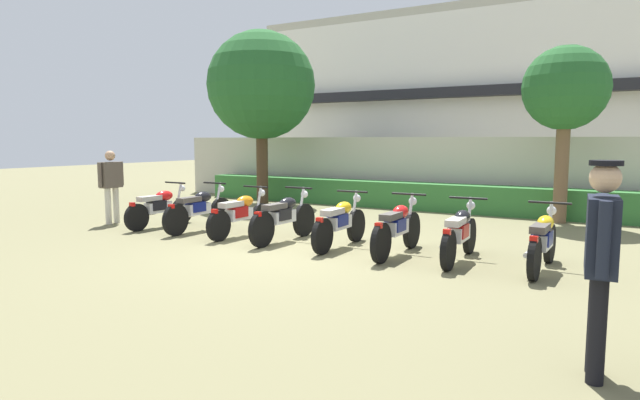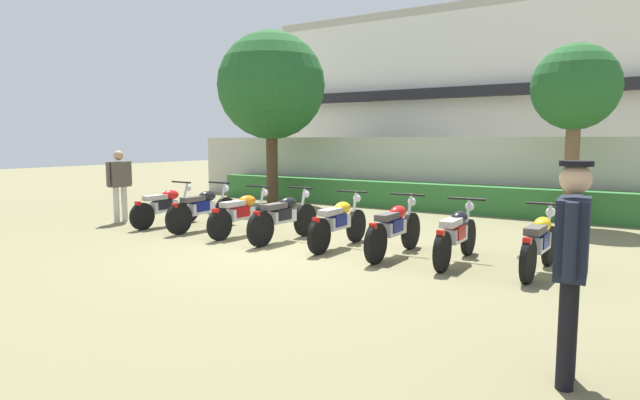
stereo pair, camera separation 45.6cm
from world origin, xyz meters
name	(u,v)px [view 1 (the left image)]	position (x,y,z in m)	size (l,w,h in m)	color
ground	(286,252)	(0.00, 0.00, 0.00)	(60.00, 60.00, 0.00)	olive
building	(497,102)	(0.00, 15.00, 3.35)	(18.12, 6.50, 6.70)	white
compound_wall	(430,172)	(0.00, 7.12, 0.96)	(17.21, 0.30, 1.93)	#BCB7A8
hedge_row	(420,196)	(0.00, 6.42, 0.36)	(13.77, 0.70, 0.71)	#337033
parked_car	(351,166)	(-3.70, 9.57, 0.94)	(4.53, 2.12, 1.89)	silver
tree_near_inspector	(261,86)	(-4.50, 5.44, 3.40)	(3.10, 3.10, 4.97)	#4C3823
tree_far_side	(565,91)	(3.50, 5.79, 2.93)	(1.84, 1.84, 3.91)	brown
motorcycle_in_row_0	(160,207)	(-3.77, 0.79, 0.44)	(0.60, 1.81, 0.94)	black
motorcycle_in_row_1	(199,209)	(-2.72, 0.86, 0.45)	(0.60, 1.94, 0.97)	black
motorcycle_in_row_2	(241,214)	(-1.60, 0.81, 0.44)	(0.60, 1.84, 0.95)	black
motorcycle_in_row_3	(284,217)	(-0.58, 0.78, 0.46)	(0.60, 1.94, 0.97)	black
motorcycle_in_row_4	(340,222)	(0.58, 0.81, 0.45)	(0.60, 1.87, 0.96)	black
motorcycle_in_row_5	(397,227)	(1.67, 0.74, 0.45)	(0.60, 1.95, 0.97)	black
motorcycle_in_row_6	(460,233)	(2.67, 0.80, 0.44)	(0.60, 1.90, 0.95)	black
motorcycle_in_row_7	(543,240)	(3.86, 0.78, 0.44)	(0.60, 1.83, 0.95)	black
inspector_person	(111,181)	(-5.07, 0.62, 0.95)	(0.22, 0.66, 1.62)	beige
officer_0	(601,251)	(4.75, -2.70, 1.02)	(0.26, 0.68, 1.71)	black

